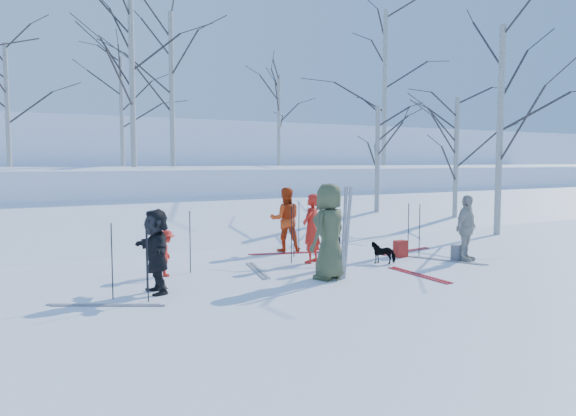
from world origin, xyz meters
TOP-DOWN VIEW (x-y plane):
  - ground at (0.00, 0.00)m, footprint 120.00×120.00m
  - snow_ramp at (0.00, 7.00)m, footprint 70.00×9.49m
  - snow_plateau at (0.00, 17.00)m, footprint 70.00×18.00m
  - far_hill at (0.00, 38.00)m, footprint 90.00×30.00m
  - skier_olive_center at (-0.22, -0.56)m, footprint 1.12×0.94m
  - skier_red_north at (0.46, 1.19)m, footprint 0.71×0.65m
  - skier_redor_behind at (0.79, 3.00)m, footprint 1.01×0.91m
  - skier_red_seated at (-3.01, 1.39)m, footprint 0.57×0.72m
  - skier_cream_east at (3.80, -0.50)m, footprint 1.01×0.66m
  - skier_grey_west at (-3.64, 0.01)m, footprint 0.49×1.45m
  - dog at (1.89, 0.27)m, footprint 0.59×0.63m
  - upright_ski_left at (-0.02, -0.79)m, footprint 0.07×0.16m
  - upright_ski_right at (0.06, -0.79)m, footprint 0.09×0.23m
  - ski_pair_a at (3.42, -0.27)m, footprint 1.49×2.04m
  - ski_pair_b at (1.62, -1.21)m, footprint 0.43×1.92m
  - ski_pair_c at (-1.10, 0.94)m, footprint 1.16×2.00m
  - ski_pair_d at (-4.66, -0.46)m, footprint 1.86×2.07m
  - ski_pair_e at (0.58, 2.63)m, footprint 1.24×2.01m
  - ski_pair_f at (3.53, 1.31)m, footprint 0.83×1.97m
  - ski_pole_a at (3.14, 0.80)m, footprint 0.02×0.02m
  - ski_pole_b at (-4.45, -0.06)m, footprint 0.02×0.02m
  - ski_pole_c at (0.52, 2.10)m, footprint 0.02×0.02m
  - ski_pole_d at (3.22, 0.48)m, footprint 0.02×0.02m
  - ski_pole_e at (-3.96, -0.55)m, footprint 0.02×0.02m
  - ski_pole_f at (-3.06, 2.19)m, footprint 0.02×0.02m
  - ski_pole_g at (-3.78, 0.15)m, footprint 0.02×0.02m
  - ski_pole_h at (0.02, 1.38)m, footprint 0.02×0.02m
  - ski_pole_i at (-2.46, 1.46)m, footprint 0.02×0.02m
  - ski_pole_j at (1.02, 2.68)m, footprint 0.02×0.02m
  - backpack_red at (2.82, 0.71)m, footprint 0.32×0.22m
  - backpack_grey at (3.70, -0.36)m, footprint 0.30×0.20m
  - backpack_dark at (1.82, 2.27)m, footprint 0.34×0.24m
  - birch_plateau_b at (-0.49, 15.23)m, footprint 3.92×3.92m
  - birch_plateau_c at (-1.48, 9.63)m, footprint 4.77×4.77m
  - birch_plateau_d at (-5.16, 12.61)m, footprint 3.67×3.67m
  - birch_plateau_e at (0.79, 12.23)m, footprint 4.91×4.91m
  - birch_plateau_f at (6.42, 13.44)m, footprint 3.57×3.57m
  - birch_plateau_h at (10.77, 10.98)m, footprint 5.67×5.67m
  - birch_edge_b at (8.48, 2.44)m, footprint 5.32×5.32m
  - birch_edge_c at (9.39, 5.14)m, footprint 3.94×3.94m
  - birch_edge_e at (6.35, 6.02)m, footprint 3.68×3.68m

SIDE VIEW (x-z plane):
  - ground at x=0.00m, z-range 0.00..0.00m
  - ski_pair_a at x=3.42m, z-range 0.00..0.02m
  - ski_pair_b at x=1.62m, z-range 0.00..0.02m
  - ski_pair_c at x=-1.10m, z-range 0.00..0.02m
  - ski_pair_d at x=-4.66m, z-range 0.00..0.02m
  - ski_pair_e at x=0.58m, z-range 0.00..0.02m
  - ski_pair_f at x=3.53m, z-range 0.00..0.02m
  - snow_ramp at x=0.00m, z-range -1.91..2.21m
  - backpack_grey at x=3.70m, z-range 0.00..0.38m
  - backpack_dark at x=1.82m, z-range 0.00..0.40m
  - backpack_red at x=2.82m, z-range 0.00..0.42m
  - dog at x=1.89m, z-range 0.00..0.50m
  - skier_red_seated at x=-3.01m, z-range 0.00..0.97m
  - ski_pole_a at x=3.14m, z-range 0.00..1.34m
  - ski_pole_b at x=-4.45m, z-range 0.00..1.34m
  - ski_pole_c at x=0.52m, z-range 0.00..1.34m
  - ski_pole_d at x=3.22m, z-range 0.00..1.34m
  - ski_pole_e at x=-3.96m, z-range 0.00..1.34m
  - ski_pole_f at x=-3.06m, z-range 0.00..1.34m
  - ski_pole_g at x=-3.78m, z-range 0.00..1.34m
  - ski_pole_h at x=0.02m, z-range 0.00..1.34m
  - ski_pole_i at x=-2.46m, z-range 0.00..1.34m
  - ski_pole_j at x=1.02m, z-range 0.00..1.34m
  - skier_grey_west at x=-3.64m, z-range 0.00..1.55m
  - skier_cream_east at x=3.80m, z-range 0.00..1.60m
  - skier_red_north at x=0.46m, z-range 0.00..1.64m
  - skier_redor_behind at x=0.79m, z-range 0.00..1.71m
  - upright_ski_left at x=-0.02m, z-range 0.00..1.90m
  - upright_ski_right at x=0.06m, z-range 0.00..1.90m
  - skier_olive_center at x=-0.22m, z-range 0.00..1.96m
  - snow_plateau at x=0.00m, z-range -0.10..2.10m
  - far_hill at x=0.00m, z-range -1.00..5.00m
  - birch_edge_e at x=6.35m, z-range 0.00..4.40m
  - birch_edge_c at x=9.39m, z-range 0.00..4.77m
  - birch_edge_b at x=8.48m, z-range 0.00..6.75m
  - birch_plateau_f at x=6.42m, z-range 2.20..6.44m
  - birch_plateau_d at x=-5.16m, z-range 2.20..6.59m
  - birch_plateau_b at x=-0.49m, z-range 2.20..6.95m
  - birch_plateau_c at x=-1.48m, z-range 2.20..8.16m
  - birch_plateau_e at x=0.79m, z-range 2.20..8.36m
  - birch_plateau_h at x=10.77m, z-range 2.20..9.45m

